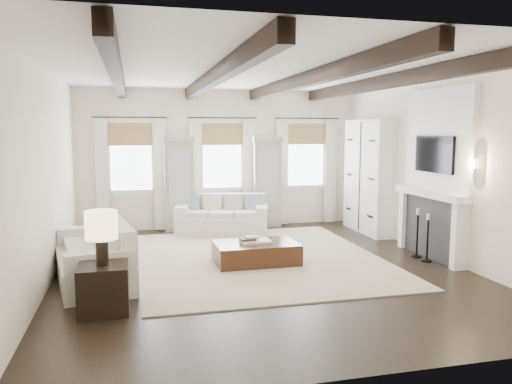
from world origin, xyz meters
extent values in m
plane|color=black|center=(0.00, 0.00, 0.00)|extent=(7.50, 7.50, 0.00)
cube|color=white|center=(0.00, 3.75, 1.60)|extent=(6.50, 0.04, 3.20)
cube|color=white|center=(0.00, -3.75, 1.60)|extent=(6.50, 0.04, 3.20)
cube|color=white|center=(-3.25, 0.00, 1.60)|extent=(0.04, 7.50, 3.20)
cube|color=white|center=(3.25, 0.00, 1.60)|extent=(0.04, 7.50, 3.20)
cube|color=white|center=(0.00, 0.00, 3.20)|extent=(6.50, 7.50, 0.04)
cube|color=black|center=(-2.20, 0.00, 3.08)|extent=(0.16, 7.40, 0.22)
cube|color=black|center=(-0.75, 0.00, 3.08)|extent=(0.16, 7.40, 0.22)
cube|color=black|center=(0.75, 0.00, 3.08)|extent=(0.16, 7.40, 0.22)
cube|color=black|center=(2.20, 0.00, 3.08)|extent=(0.16, 7.40, 0.22)
cube|color=white|center=(-2.05, 3.72, 1.65)|extent=(0.90, 0.03, 1.45)
cube|color=#98784C|center=(-2.05, 3.66, 2.18)|extent=(0.94, 0.04, 0.50)
cube|color=white|center=(-2.67, 3.62, 1.27)|extent=(0.28, 0.08, 2.50)
cube|color=white|center=(-1.43, 3.62, 1.27)|extent=(0.28, 0.08, 2.50)
cylinder|color=black|center=(-2.05, 3.61, 2.55)|extent=(1.60, 0.02, 0.02)
cube|color=white|center=(0.00, 3.72, 1.65)|extent=(0.90, 0.03, 1.45)
cube|color=#98784C|center=(0.00, 3.66, 2.18)|extent=(0.94, 0.04, 0.50)
cube|color=white|center=(-0.62, 3.62, 1.27)|extent=(0.28, 0.08, 2.50)
cube|color=white|center=(0.62, 3.62, 1.27)|extent=(0.28, 0.08, 2.50)
cylinder|color=black|center=(0.00, 3.61, 2.55)|extent=(1.60, 0.02, 0.02)
cube|color=white|center=(2.05, 3.72, 1.65)|extent=(0.90, 0.03, 1.45)
cube|color=#98784C|center=(2.05, 3.66, 2.18)|extent=(0.94, 0.04, 0.50)
cube|color=white|center=(1.43, 3.62, 1.27)|extent=(0.28, 0.08, 2.50)
cube|color=white|center=(2.67, 3.62, 1.27)|extent=(0.28, 0.08, 2.50)
cylinder|color=black|center=(2.05, 3.61, 2.55)|extent=(1.60, 0.02, 0.02)
cube|color=#B3A99D|center=(-1.02, 3.53, 1.00)|extent=(0.64, 0.38, 2.00)
cube|color=#B2B7BA|center=(-1.02, 3.33, 1.15)|extent=(0.48, 0.02, 1.40)
cube|color=#B3A99D|center=(-1.02, 3.53, 2.06)|extent=(0.70, 0.42, 0.12)
cube|color=#B3A99D|center=(1.02, 3.53, 1.00)|extent=(0.64, 0.38, 2.00)
cube|color=#B2B7BA|center=(1.02, 3.33, 1.15)|extent=(0.48, 0.02, 1.40)
cube|color=#B3A99D|center=(1.02, 3.53, 2.06)|extent=(0.70, 0.42, 0.12)
cube|color=#252527|center=(3.16, 0.00, 0.55)|extent=(0.18, 1.50, 1.10)
cube|color=black|center=(3.13, 0.00, 0.40)|extent=(0.10, 0.90, 0.70)
cube|color=white|center=(3.12, -0.82, 0.55)|extent=(0.26, 0.14, 1.10)
cube|color=white|center=(3.12, 0.82, 0.55)|extent=(0.26, 0.14, 1.10)
cube|color=white|center=(3.09, 0.00, 1.16)|extent=(0.32, 1.90, 0.12)
cube|color=white|center=(3.20, 0.00, 2.10)|extent=(0.10, 1.90, 1.80)
cube|color=black|center=(3.13, 0.00, 1.85)|extent=(0.07, 1.10, 0.64)
cylinder|color=#FFD899|center=(3.15, -1.05, 1.75)|extent=(0.10, 0.10, 0.14)
cube|color=silver|center=(3.05, 2.35, 1.25)|extent=(0.40, 1.70, 2.50)
cube|color=black|center=(2.84, 2.35, 1.25)|extent=(0.01, 0.02, 2.40)
cube|color=#BDA891|center=(0.12, 0.66, 0.01)|extent=(4.18, 4.88, 0.02)
cube|color=silver|center=(-0.13, 2.97, 0.19)|extent=(2.16, 1.40, 0.38)
cube|color=silver|center=(-0.04, 3.30, 0.62)|extent=(1.88, 0.70, 0.47)
cube|color=silver|center=(-0.97, 3.20, 0.50)|extent=(0.46, 0.89, 0.25)
cube|color=silver|center=(0.71, 2.74, 0.50)|extent=(0.46, 0.89, 0.25)
cube|color=silver|center=(-0.68, 3.07, 0.45)|extent=(0.66, 0.69, 0.13)
cube|color=silver|center=(-0.15, 2.92, 0.45)|extent=(0.66, 0.69, 0.13)
cube|color=silver|center=(0.38, 2.78, 0.45)|extent=(0.66, 0.69, 0.13)
cube|color=#728BA8|center=(-0.77, 3.34, 0.64)|extent=(0.44, 0.30, 0.41)
cube|color=silver|center=(-0.31, 3.21, 0.64)|extent=(0.44, 0.30, 0.41)
cube|color=beige|center=(0.14, 3.08, 0.64)|extent=(0.44, 0.30, 0.41)
cube|color=#728BA8|center=(0.60, 2.96, 0.64)|extent=(0.44, 0.30, 0.41)
cube|color=silver|center=(-2.64, -0.05, 0.20)|extent=(1.34, 2.27, 0.41)
cube|color=silver|center=(-2.28, 0.02, 0.66)|extent=(0.59, 2.04, 0.51)
cube|color=silver|center=(-2.81, 0.87, 0.54)|extent=(0.95, 0.43, 0.26)
cube|color=silver|center=(-2.47, -0.97, 0.54)|extent=(0.95, 0.43, 0.26)
cube|color=silver|center=(-2.80, 0.52, 0.48)|extent=(0.70, 0.67, 0.14)
cube|color=silver|center=(-2.69, -0.06, 0.48)|extent=(0.70, 0.67, 0.14)
cube|color=silver|center=(-2.59, -0.64, 0.48)|extent=(0.70, 0.67, 0.14)
cube|color=#728BA8|center=(-2.59, 0.73, 0.69)|extent=(0.30, 0.46, 0.44)
cube|color=silver|center=(-2.53, 0.43, 0.69)|extent=(0.30, 0.46, 0.44)
cube|color=beige|center=(-2.48, 0.13, 0.69)|extent=(0.30, 0.46, 0.44)
cube|color=#728BA8|center=(-2.42, -0.17, 0.69)|extent=(0.30, 0.46, 0.44)
cube|color=silver|center=(-2.36, -0.47, 0.69)|extent=(0.30, 0.46, 0.44)
cube|color=beige|center=(-2.31, -0.76, 0.69)|extent=(0.30, 0.46, 0.44)
cube|color=black|center=(-0.01, 0.33, 0.18)|extent=(1.41, 0.89, 0.37)
cube|color=white|center=(-0.01, 0.38, 0.39)|extent=(0.51, 0.39, 0.04)
cube|color=#262628|center=(-0.15, 0.36, 0.43)|extent=(0.26, 0.20, 0.04)
cube|color=beige|center=(-0.07, 0.37, 0.46)|extent=(0.22, 0.17, 0.03)
cube|color=black|center=(-2.41, -1.43, 0.30)|extent=(0.61, 0.61, 0.61)
cylinder|color=black|center=(-2.41, -1.43, 0.77)|extent=(0.15, 0.15, 0.33)
cylinder|color=#F9D89E|center=(-2.41, -1.43, 1.11)|extent=(0.40, 0.40, 0.35)
cube|color=black|center=(-1.13, 3.54, 0.26)|extent=(0.35, 0.35, 0.53)
cylinder|color=black|center=(-1.13, 3.54, 0.66)|extent=(0.12, 0.12, 0.26)
cylinder|color=#F9D89E|center=(-1.13, 3.54, 0.93)|extent=(0.32, 0.32, 0.28)
cylinder|color=black|center=(2.90, -0.25, 0.01)|extent=(0.17, 0.17, 0.02)
cylinder|color=black|center=(2.90, -0.25, 0.37)|extent=(0.03, 0.03, 0.75)
cylinder|color=beige|center=(2.90, -0.25, 0.79)|extent=(0.06, 0.06, 0.11)
cylinder|color=black|center=(2.90, 0.07, 0.01)|extent=(0.18, 0.18, 0.02)
cylinder|color=black|center=(2.90, 0.07, 0.39)|extent=(0.03, 0.03, 0.78)
cylinder|color=beige|center=(2.90, 0.07, 0.83)|extent=(0.07, 0.07, 0.11)
camera|label=1|loc=(-2.01, -7.74, 2.27)|focal=35.00mm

